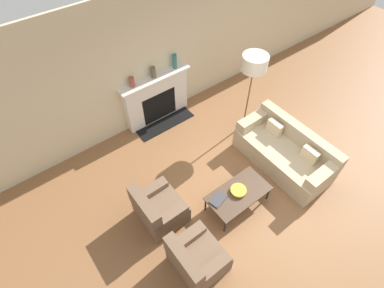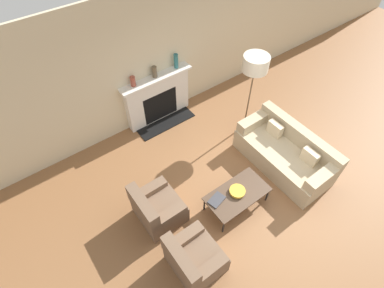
% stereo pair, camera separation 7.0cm
% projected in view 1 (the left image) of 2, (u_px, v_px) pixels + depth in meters
% --- Properties ---
extents(ground_plane, '(18.00, 18.00, 0.00)m').
position_uv_depth(ground_plane, '(253.00, 196.00, 5.64)').
color(ground_plane, brown).
extents(wall_back, '(18.00, 0.06, 2.90)m').
position_uv_depth(wall_back, '(159.00, 57.00, 6.08)').
color(wall_back, beige).
rests_on(wall_back, ground_plane).
extents(fireplace, '(1.63, 0.59, 1.14)m').
position_uv_depth(fireplace, '(157.00, 99.00, 6.59)').
color(fireplace, silver).
rests_on(fireplace, ground_plane).
extents(couch, '(0.90, 1.93, 0.81)m').
position_uv_depth(couch, '(285.00, 152.00, 5.93)').
color(couch, tan).
rests_on(couch, ground_plane).
extents(armchair_near, '(0.73, 0.78, 0.80)m').
position_uv_depth(armchair_near, '(196.00, 259.00, 4.59)').
color(armchair_near, brown).
rests_on(armchair_near, ground_plane).
extents(armchair_far, '(0.73, 0.78, 0.80)m').
position_uv_depth(armchair_far, '(158.00, 209.00, 5.13)').
color(armchair_far, brown).
rests_on(armchair_far, ground_plane).
extents(coffee_table, '(1.13, 0.60, 0.39)m').
position_uv_depth(coffee_table, '(238.00, 194.00, 5.26)').
color(coffee_table, '#4C3828').
rests_on(coffee_table, ground_plane).
extents(bowl, '(0.28, 0.28, 0.07)m').
position_uv_depth(bowl, '(238.00, 190.00, 5.22)').
color(bowl, gold).
rests_on(bowl, coffee_table).
extents(book, '(0.33, 0.26, 0.02)m').
position_uv_depth(book, '(218.00, 199.00, 5.14)').
color(book, '#38383D').
rests_on(book, coffee_table).
extents(floor_lamp, '(0.50, 0.50, 1.84)m').
position_uv_depth(floor_lamp, '(254.00, 66.00, 5.60)').
color(floor_lamp, brown).
rests_on(floor_lamp, ground_plane).
extents(mantel_vase_left, '(0.10, 0.10, 0.21)m').
position_uv_depth(mantel_vase_left, '(132.00, 82.00, 5.87)').
color(mantel_vase_left, brown).
rests_on(mantel_vase_left, fireplace).
extents(mantel_vase_center_left, '(0.11, 0.11, 0.23)m').
position_uv_depth(mantel_vase_center_left, '(153.00, 72.00, 6.06)').
color(mantel_vase_center_left, brown).
rests_on(mantel_vase_center_left, fireplace).
extents(mantel_vase_center_right, '(0.09, 0.09, 0.32)m').
position_uv_depth(mantel_vase_center_right, '(175.00, 61.00, 6.24)').
color(mantel_vase_center_right, '#28666B').
rests_on(mantel_vase_center_right, fireplace).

